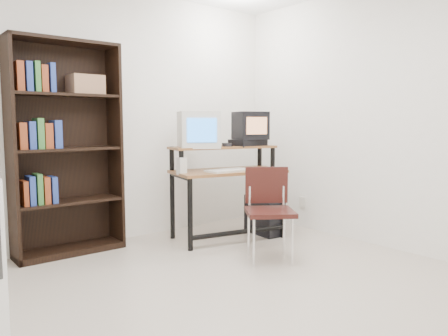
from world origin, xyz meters
TOP-DOWN VIEW (x-y plane):
  - floor at (0.00, 0.00)m, footprint 4.00×4.00m
  - back_wall at (0.00, 2.00)m, footprint 4.00×0.01m
  - right_wall at (2.00, 0.00)m, footprint 0.01×4.00m
  - computer_desk at (0.99, 1.33)m, footprint 1.25×0.81m
  - crt_monitor at (0.73, 1.48)m, footprint 0.53×0.53m
  - vcr at (1.30, 1.35)m, footprint 0.36×0.26m
  - crt_tv at (1.32, 1.34)m, footprint 0.40×0.39m
  - cd_spindle at (1.02, 1.37)m, footprint 0.12×0.12m
  - keyboard at (0.90, 1.21)m, footprint 0.48×0.22m
  - mousepad at (1.26, 1.16)m, footprint 0.23×0.19m
  - mouse at (1.25, 1.17)m, footprint 0.11×0.08m
  - desk_speaker at (0.45, 1.38)m, footprint 0.08×0.08m
  - pc_tower at (1.40, 1.20)m, footprint 0.23×0.46m
  - school_chair at (0.83, 0.54)m, footprint 0.57×0.57m
  - bookshelf at (-0.53, 1.86)m, footprint 0.99×0.34m
  - wall_outlet at (1.99, 1.15)m, footprint 0.02×0.08m

SIDE VIEW (x-z plane):
  - floor at x=0.00m, z-range -0.01..0.00m
  - pc_tower at x=1.40m, z-range 0.00..0.42m
  - wall_outlet at x=1.99m, z-range 0.24..0.36m
  - school_chair at x=0.83m, z-range 0.10..0.92m
  - computer_desk at x=0.99m, z-range 0.19..1.18m
  - mousepad at x=1.26m, z-range 0.72..0.73m
  - keyboard at x=0.90m, z-range 0.72..0.75m
  - mouse at x=1.25m, z-range 0.73..0.76m
  - desk_speaker at x=0.45m, z-range 0.72..0.89m
  - cd_spindle at x=1.02m, z-range 0.97..1.02m
  - bookshelf at x=-0.53m, z-range 0.02..2.00m
  - vcr at x=1.30m, z-range 0.97..1.05m
  - crt_monitor at x=0.73m, z-range 0.97..1.35m
  - crt_tv at x=1.32m, z-range 1.05..1.35m
  - back_wall at x=0.00m, z-range 0.00..2.60m
  - right_wall at x=2.00m, z-range 0.00..2.60m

